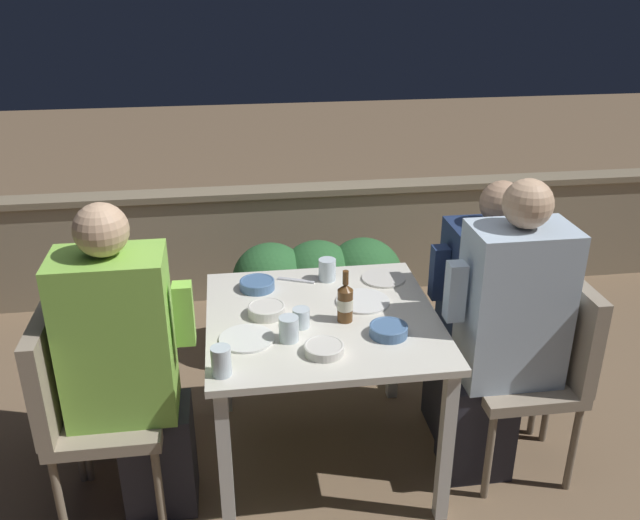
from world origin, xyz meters
TOP-DOWN VIEW (x-y plane):
  - ground_plane at (0.00, 0.00)m, footprint 16.00×16.00m
  - parapet_wall at (0.00, 1.68)m, footprint 9.00×0.18m
  - dining_table at (0.00, 0.00)m, footprint 0.94×0.93m
  - planter_hedge at (0.11, 0.91)m, footprint 0.94×0.47m
  - chair_left_near at (-0.95, -0.18)m, footprint 0.43×0.42m
  - person_green_blouse at (-0.76, -0.18)m, footprint 0.48×0.26m
  - chair_left_far at (-0.92, 0.18)m, footprint 0.43×0.42m
  - chair_right_near at (0.91, -0.15)m, footprint 0.43×0.42m
  - person_blue_shirt at (0.72, -0.15)m, footprint 0.48×0.26m
  - chair_right_far at (0.95, 0.15)m, footprint 0.43×0.42m
  - person_navy_jumper at (0.75, 0.15)m, footprint 0.50×0.26m
  - beer_bottle at (0.08, -0.05)m, footprint 0.06×0.06m
  - plate_0 at (0.19, 0.10)m, footprint 0.23×0.23m
  - plate_1 at (-0.31, -0.14)m, footprint 0.21×0.21m
  - plate_2 at (0.32, 0.30)m, footprint 0.20×0.20m
  - bowl_0 at (-0.22, 0.04)m, footprint 0.15×0.15m
  - bowl_1 at (0.23, -0.19)m, footprint 0.15×0.15m
  - bowl_2 at (-0.03, -0.28)m, footprint 0.15×0.15m
  - bowl_3 at (-0.25, 0.28)m, footprint 0.15×0.15m
  - glass_cup_0 at (0.07, 0.33)m, footprint 0.08×0.08m
  - glass_cup_1 at (-0.41, -0.37)m, footprint 0.07×0.07m
  - glass_cup_2 at (-0.15, -0.17)m, footprint 0.08×0.08m
  - glass_cup_3 at (-0.10, -0.07)m, footprint 0.07×0.07m
  - fork_0 at (-0.07, 0.34)m, footprint 0.16×0.09m

SIDE VIEW (x-z plane):
  - ground_plane at x=0.00m, z-range 0.00..0.00m
  - planter_hedge at x=0.11m, z-range 0.04..0.70m
  - parapet_wall at x=0.00m, z-range 0.01..0.73m
  - chair_left_near at x=-0.95m, z-range 0.10..0.99m
  - chair_left_far at x=-0.92m, z-range 0.10..0.99m
  - chair_right_near at x=0.91m, z-range 0.10..0.99m
  - chair_right_far at x=0.95m, z-range 0.10..0.99m
  - person_navy_jumper at x=0.75m, z-range 0.00..1.22m
  - dining_table at x=0.00m, z-range 0.27..1.00m
  - person_green_blouse at x=-0.76m, z-range 0.01..1.32m
  - person_blue_shirt at x=0.72m, z-range 0.01..1.33m
  - fork_0 at x=-0.07m, z-range 0.72..0.73m
  - plate_0 at x=0.19m, z-range 0.72..0.73m
  - plate_1 at x=-0.31m, z-range 0.72..0.73m
  - plate_2 at x=0.32m, z-range 0.72..0.73m
  - bowl_2 at x=-0.03m, z-range 0.73..0.76m
  - bowl_3 at x=-0.25m, z-range 0.73..0.77m
  - bowl_1 at x=0.23m, z-range 0.73..0.77m
  - bowl_0 at x=-0.22m, z-range 0.73..0.77m
  - glass_cup_3 at x=-0.10m, z-range 0.72..0.80m
  - glass_cup_2 at x=-0.15m, z-range 0.72..0.82m
  - glass_cup_0 at x=0.07m, z-range 0.72..0.82m
  - glass_cup_1 at x=-0.41m, z-range 0.72..0.83m
  - beer_bottle at x=0.08m, z-range 0.70..0.92m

